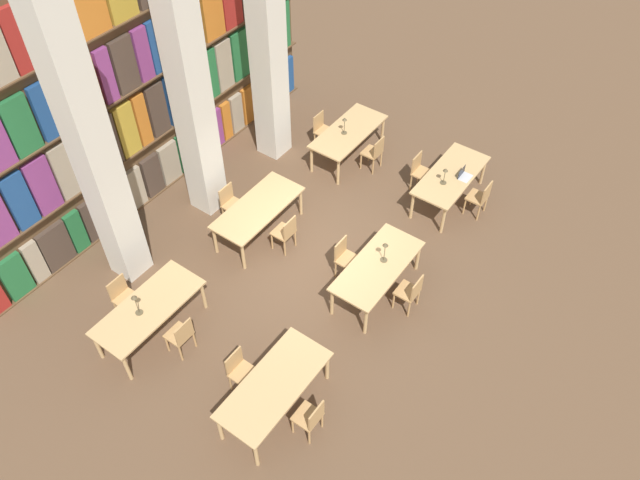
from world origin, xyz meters
TOP-DOWN VIEW (x-y plane):
  - ground_plane at (0.00, 0.00)m, footprint 40.00×40.00m
  - bookshelf_bank at (0.01, 4.22)m, footprint 9.59×0.35m
  - pillar_left at (-2.36, 2.94)m, footprint 0.61×0.61m
  - pillar_center at (0.00, 2.94)m, footprint 0.61×0.61m
  - pillar_right at (2.36, 2.94)m, footprint 0.61×0.61m
  - reading_table_0 at (-3.09, -1.44)m, footprint 2.10×0.92m
  - chair_0 at (-3.11, -2.18)m, footprint 0.42×0.40m
  - chair_1 at (-3.11, -0.69)m, footprint 0.42×0.40m
  - reading_table_1 at (0.06, -1.46)m, footprint 2.10×0.92m
  - chair_2 at (0.07, -2.20)m, footprint 0.42×0.40m
  - chair_3 at (0.07, -0.71)m, footprint 0.42×0.40m
  - desk_lamp_0 at (0.23, -1.48)m, footprint 0.14×0.14m
  - reading_table_2 at (3.22, -1.38)m, footprint 2.10×0.92m
  - chair_4 at (3.22, -2.13)m, footprint 0.42×0.40m
  - chair_5 at (3.22, -0.64)m, footprint 0.42×0.40m
  - desk_lamp_1 at (2.86, -1.37)m, footprint 0.14×0.14m
  - laptop at (3.30, -1.65)m, footprint 0.32×0.22m
  - reading_table_3 at (-3.20, 1.39)m, footprint 2.10×0.92m
  - chair_6 at (-3.18, 0.65)m, footprint 0.42×0.40m
  - chair_7 at (-3.18, 2.14)m, footprint 0.42×0.40m
  - desk_lamp_2 at (-3.38, 1.41)m, footprint 0.14×0.14m
  - reading_table_4 at (-0.05, 1.42)m, footprint 2.10×0.92m
  - chair_8 at (-0.08, 0.68)m, footprint 0.42×0.40m
  - chair_9 at (-0.08, 2.17)m, footprint 0.42×0.40m
  - reading_table_5 at (3.19, 1.32)m, footprint 2.10×0.92m
  - chair_10 at (3.17, 0.58)m, footprint 0.42×0.40m
  - chair_11 at (3.17, 2.06)m, footprint 0.42×0.40m
  - desk_lamp_3 at (3.05, 1.35)m, footprint 0.14×0.14m

SIDE VIEW (x-z plane):
  - ground_plane at x=0.00m, z-range 0.00..0.00m
  - chair_0 at x=-3.11m, z-range 0.04..0.94m
  - chair_1 at x=-3.11m, z-range 0.04..0.94m
  - chair_2 at x=0.07m, z-range 0.04..0.94m
  - chair_3 at x=0.07m, z-range 0.04..0.94m
  - chair_4 at x=3.22m, z-range 0.04..0.94m
  - chair_5 at x=3.22m, z-range 0.04..0.94m
  - chair_6 at x=-3.18m, z-range 0.04..0.94m
  - chair_7 at x=-3.18m, z-range 0.04..0.94m
  - chair_8 at x=-0.08m, z-range 0.04..0.94m
  - chair_9 at x=-0.08m, z-range 0.04..0.94m
  - chair_10 at x=3.17m, z-range 0.04..0.94m
  - chair_11 at x=3.17m, z-range 0.04..0.94m
  - reading_table_0 at x=-3.09m, z-range 0.31..1.08m
  - reading_table_1 at x=0.06m, z-range 0.31..1.08m
  - reading_table_2 at x=3.22m, z-range 0.31..1.08m
  - reading_table_3 at x=-3.20m, z-range 0.31..1.08m
  - reading_table_4 at x=-0.05m, z-range 0.31..1.08m
  - reading_table_5 at x=3.19m, z-range 0.31..1.08m
  - laptop at x=3.30m, z-range 0.71..0.92m
  - desk_lamp_1 at x=2.86m, z-range 0.84..1.25m
  - desk_lamp_3 at x=3.05m, z-range 0.85..1.29m
  - desk_lamp_0 at x=0.23m, z-range 0.86..1.35m
  - desk_lamp_2 at x=-3.38m, z-range 0.86..1.36m
  - bookshelf_bank at x=0.01m, z-range -0.06..5.44m
  - pillar_left at x=-2.36m, z-range 0.00..6.00m
  - pillar_center at x=0.00m, z-range 0.00..6.00m
  - pillar_right at x=2.36m, z-range 0.00..6.00m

